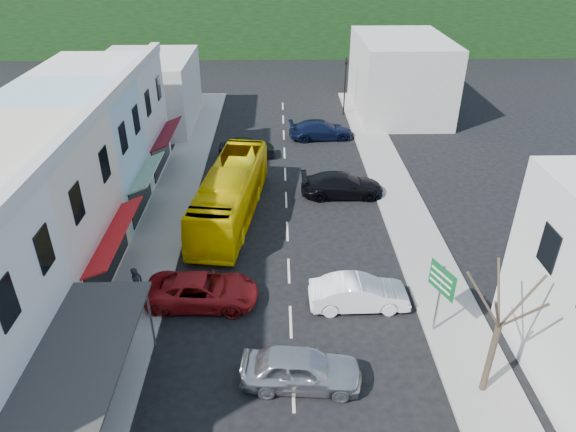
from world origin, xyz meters
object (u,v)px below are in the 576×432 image
(car_silver, at_px, (301,371))
(car_white, at_px, (359,295))
(direction_sign, at_px, (438,300))
(traffic_signal, at_px, (345,87))
(street_tree, at_px, (499,327))
(pedestrian_left, at_px, (137,285))
(car_red, at_px, (202,291))
(bus, at_px, (231,194))

(car_silver, xyz_separation_m, car_white, (2.94, 4.70, 0.00))
(direction_sign, bearing_deg, traffic_signal, 69.16)
(car_silver, height_order, traffic_signal, traffic_signal)
(street_tree, bearing_deg, direction_sign, 106.69)
(car_silver, distance_m, pedestrian_left, 9.23)
(car_red, xyz_separation_m, direction_sign, (10.60, -2.24, 1.10))
(car_white, xyz_separation_m, traffic_signal, (2.54, 28.28, 1.98))
(car_red, distance_m, direction_sign, 10.89)
(pedestrian_left, height_order, direction_sign, direction_sign)
(car_white, xyz_separation_m, street_tree, (4.16, -5.24, 2.65))
(traffic_signal, bearing_deg, car_red, 52.44)
(direction_sign, bearing_deg, pedestrian_left, 148.25)
(direction_sign, bearing_deg, bus, 110.76)
(pedestrian_left, bearing_deg, direction_sign, -78.02)
(car_red, relative_size, direction_sign, 1.28)
(car_silver, distance_m, traffic_signal, 33.50)
(car_white, relative_size, traffic_signal, 0.82)
(bus, height_order, car_white, bus)
(bus, bearing_deg, traffic_signal, 72.56)
(car_white, bearing_deg, street_tree, -142.84)
(street_tree, bearing_deg, car_red, 154.07)
(car_white, distance_m, direction_sign, 3.80)
(car_silver, bearing_deg, traffic_signal, -4.88)
(car_white, height_order, street_tree, street_tree)
(car_white, distance_m, car_red, 7.47)
(direction_sign, height_order, street_tree, street_tree)
(car_red, height_order, traffic_signal, traffic_signal)
(car_white, height_order, traffic_signal, traffic_signal)
(car_silver, distance_m, direction_sign, 6.82)
(traffic_signal, bearing_deg, direction_sign, 73.33)
(bus, distance_m, car_silver, 14.05)
(pedestrian_left, xyz_separation_m, traffic_signal, (13.08, 27.76, 1.68))
(pedestrian_left, relative_size, direction_sign, 0.47)
(direction_sign, relative_size, traffic_signal, 0.67)
(car_silver, height_order, car_white, same)
(bus, height_order, street_tree, street_tree)
(car_silver, xyz_separation_m, direction_sign, (6.08, 2.87, 1.10))
(car_silver, relative_size, car_red, 0.96)
(car_white, bearing_deg, car_silver, 146.64)
(car_red, xyz_separation_m, pedestrian_left, (-3.08, 0.11, 0.30))
(bus, bearing_deg, street_tree, -44.38)
(car_white, xyz_separation_m, pedestrian_left, (-10.54, 0.53, 0.30))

